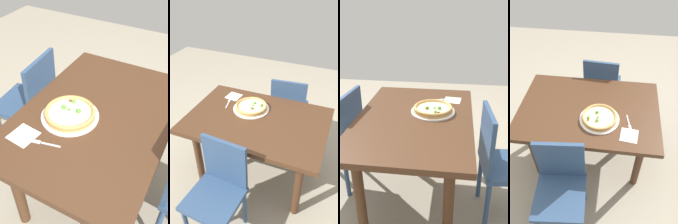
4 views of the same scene
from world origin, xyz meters
TOP-DOWN VIEW (x-y plane):
  - ground_plane at (0.00, 0.00)m, footprint 6.00×6.00m
  - dining_table at (0.00, 0.00)m, footprint 1.28×0.87m
  - chair_near at (-0.06, -0.65)m, footprint 0.43×0.43m
  - chair_far at (0.14, 0.65)m, footprint 0.43×0.43m
  - plate at (-0.11, 0.13)m, footprint 0.35×0.35m
  - pizza at (-0.11, 0.13)m, footprint 0.31×0.31m
  - fork at (-0.37, 0.14)m, footprint 0.05×0.16m
  - napkin at (-0.37, 0.28)m, footprint 0.15×0.15m

SIDE VIEW (x-z plane):
  - ground_plane at x=0.00m, z-range 0.00..0.00m
  - chair_near at x=-0.06m, z-range 0.04..0.92m
  - chair_far at x=0.14m, z-range 0.04..0.92m
  - dining_table at x=0.00m, z-range 0.26..0.99m
  - napkin at x=-0.37m, z-range 0.73..0.73m
  - fork at x=-0.37m, z-range 0.73..0.73m
  - plate at x=-0.11m, z-range 0.73..0.74m
  - pizza at x=-0.11m, z-range 0.74..0.78m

